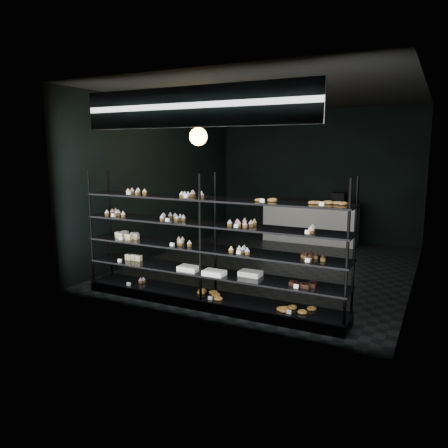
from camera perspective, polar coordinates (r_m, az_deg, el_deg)
The scene contains 5 objects.
room at distance 8.24m, azimuth 6.54°, elevation 5.31°, with size 5.01×6.01×3.20m.
display_shelf at distance 6.23m, azimuth -2.23°, elevation -5.15°, with size 4.00×0.50×1.91m.
signage at distance 5.59m, azimuth -4.15°, elevation 15.05°, with size 3.30×0.05×0.50m.
pendant_lamp at distance 7.88m, azimuth -3.38°, elevation 11.35°, with size 0.31×0.31×0.89m.
service_counter at distance 10.73m, azimuth 11.24°, elevation 0.32°, with size 2.29×0.65×1.23m.
Camera 1 is at (2.87, -7.70, 2.24)m, focal length 35.00 mm.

